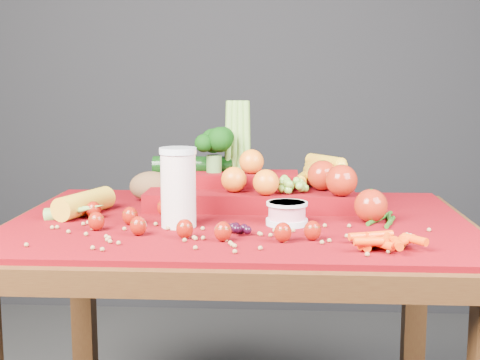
# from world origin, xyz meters

# --- Properties ---
(table) EXTENTS (1.10, 0.80, 0.75)m
(table) POSITION_xyz_m (0.00, 0.00, 0.66)
(table) COLOR #33190B
(table) RESTS_ON ground
(red_cloth) EXTENTS (1.05, 0.75, 0.01)m
(red_cloth) POSITION_xyz_m (0.00, 0.00, 0.76)
(red_cloth) COLOR #6C0306
(red_cloth) RESTS_ON table
(milk_glass) EXTENTS (0.08, 0.08, 0.18)m
(milk_glass) POSITION_xyz_m (-0.13, -0.09, 0.86)
(milk_glass) COLOR beige
(milk_glass) RESTS_ON red_cloth
(yogurt_bowl) EXTENTS (0.09, 0.09, 0.05)m
(yogurt_bowl) POSITION_xyz_m (0.11, -0.06, 0.79)
(yogurt_bowl) COLOR silver
(yogurt_bowl) RESTS_ON red_cloth
(strawberry_scatter) EXTENTS (0.54, 0.28, 0.04)m
(strawberry_scatter) POSITION_xyz_m (-0.12, -0.14, 0.79)
(strawberry_scatter) COLOR #971508
(strawberry_scatter) RESTS_ON red_cloth
(dark_grape_cluster) EXTENTS (0.06, 0.05, 0.03)m
(dark_grape_cluster) POSITION_xyz_m (0.00, -0.16, 0.78)
(dark_grape_cluster) COLOR black
(dark_grape_cluster) RESTS_ON red_cloth
(soybean_scatter) EXTENTS (0.84, 0.24, 0.01)m
(soybean_scatter) POSITION_xyz_m (0.00, -0.20, 0.77)
(soybean_scatter) COLOR olive
(soybean_scatter) RESTS_ON red_cloth
(corn_ear) EXTENTS (0.23, 0.26, 0.06)m
(corn_ear) POSITION_xyz_m (-0.38, -0.01, 0.78)
(corn_ear) COLOR gold
(corn_ear) RESTS_ON red_cloth
(potato) EXTENTS (0.12, 0.09, 0.08)m
(potato) POSITION_xyz_m (-0.25, 0.20, 0.80)
(potato) COLOR brown
(potato) RESTS_ON red_cloth
(baby_carrot_pile) EXTENTS (0.18, 0.18, 0.03)m
(baby_carrot_pile) POSITION_xyz_m (0.30, -0.24, 0.78)
(baby_carrot_pile) COLOR #E73D08
(baby_carrot_pile) RESTS_ON red_cloth
(green_bean_pile) EXTENTS (0.14, 0.12, 0.01)m
(green_bean_pile) POSITION_xyz_m (0.33, -0.01, 0.77)
(green_bean_pile) COLOR #1F5112
(green_bean_pile) RESTS_ON red_cloth
(produce_mound) EXTENTS (0.58, 0.36, 0.27)m
(produce_mound) POSITION_xyz_m (0.04, 0.16, 0.82)
(produce_mound) COLOR #6C0306
(produce_mound) RESTS_ON red_cloth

